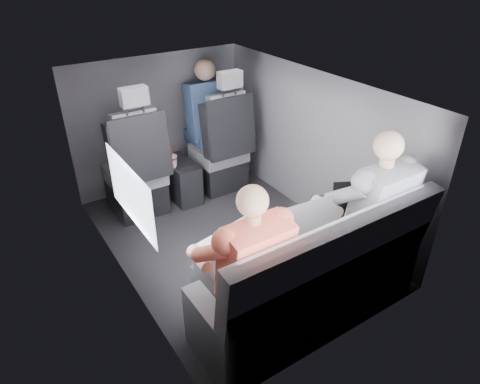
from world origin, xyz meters
TOP-DOWN VIEW (x-y plane):
  - floor at (0.00, 0.00)m, footprint 2.60×2.60m
  - ceiling at (0.00, 0.00)m, footprint 2.60×2.60m
  - panel_left at (-0.90, 0.00)m, footprint 0.02×2.60m
  - panel_right at (0.90, 0.00)m, footprint 0.02×2.60m
  - panel_front at (0.00, 1.30)m, footprint 1.80×0.02m
  - panel_back at (0.00, -1.30)m, footprint 1.80×0.02m
  - side_window at (-0.88, -0.30)m, footprint 0.02×0.75m
  - seatbelt at (0.45, 0.67)m, footprint 0.35×0.11m
  - front_seat_left at (-0.45, 0.84)m, footprint 0.52×0.58m
  - front_seat_right at (0.45, 0.84)m, footprint 0.52×0.58m
  - center_console at (0.00, 0.88)m, footprint 0.24×0.48m
  - rear_bench at (0.00, -1.06)m, footprint 1.60×0.57m
  - soda_cup at (-0.10, 0.82)m, footprint 0.09×0.09m
  - laptop_white at (-0.44, -0.74)m, footprint 0.35×0.35m
  - laptop_silver at (0.05, -0.85)m, footprint 0.41×0.38m
  - laptop_black at (0.51, -0.81)m, footprint 0.44×0.48m
  - passenger_rear_left at (-0.50, -0.97)m, footprint 0.48×0.61m
  - passenger_rear_right at (0.51, -0.97)m, footprint 0.53×0.65m
  - passenger_front_right at (0.44, 1.10)m, footprint 0.42×0.42m

SIDE VIEW (x-z plane):
  - floor at x=0.00m, z-range 0.00..0.00m
  - center_console at x=0.00m, z-range 0.00..0.41m
  - rear_bench at x=0.00m, z-range -0.15..0.77m
  - front_seat_left at x=-0.45m, z-range -0.23..1.03m
  - front_seat_right at x=0.45m, z-range -0.23..1.03m
  - soda_cup at x=-0.10m, z-range 0.34..0.60m
  - passenger_rear_left at x=-0.50m, z-range 0.02..1.22m
  - laptop_white at x=-0.44m, z-range 0.51..0.75m
  - laptop_black at x=0.51m, z-range 0.51..0.77m
  - laptop_silver at x=0.05m, z-range 0.50..0.78m
  - passenger_rear_right at x=0.51m, z-range 0.01..1.28m
  - panel_left at x=-0.90m, z-range 0.00..1.35m
  - panel_right at x=0.90m, z-range 0.00..1.35m
  - panel_front at x=0.00m, z-range 0.00..1.35m
  - panel_back at x=0.00m, z-range 0.00..1.35m
  - passenger_front_right at x=0.44m, z-range 0.33..1.19m
  - seatbelt at x=0.45m, z-range 0.50..1.10m
  - side_window at x=-0.88m, z-range 0.69..1.11m
  - ceiling at x=0.00m, z-range 1.35..1.35m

